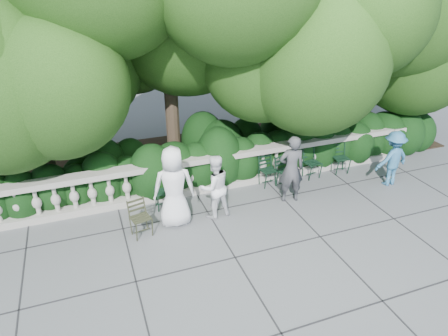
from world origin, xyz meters
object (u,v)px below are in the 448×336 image
object	(u,v)px
chair_b	(166,210)
chair_weathered	(145,238)
chair_e	(314,179)
chair_d	(288,188)
chair_c	(270,187)
person_older_blue	(392,159)
person_businessman	(174,187)
person_casual_man	(214,187)
chair_f	(342,175)
person_woman_grey	(291,169)

from	to	relation	value
chair_b	chair_weathered	xyz separation A→B (m)	(-0.68, -0.94, 0.00)
chair_e	chair_d	bearing A→B (deg)	-176.21
chair_c	chair_e	bearing A→B (deg)	-6.02
chair_e	person_older_blue	size ratio (longest dim) A/B	0.56
person_businessman	person_older_blue	world-z (taller)	person_businessman
chair_b	chair_d	xyz separation A→B (m)	(3.29, -0.05, 0.00)
person_casual_man	person_older_blue	bearing A→B (deg)	170.13
chair_b	chair_c	bearing A→B (deg)	2.37
chair_weathered	person_businessman	distance (m)	1.27
chair_c	chair_f	bearing A→B (deg)	-6.46
person_businessman	chair_f	bearing A→B (deg)	-163.86
chair_d	person_businessman	distance (m)	3.37
person_casual_man	person_older_blue	distance (m)	4.91
person_woman_grey	chair_d	bearing A→B (deg)	-105.26
person_woman_grey	person_older_blue	bearing A→B (deg)	-172.66
chair_f	person_older_blue	size ratio (longest dim) A/B	0.56
chair_weathered	person_older_blue	size ratio (longest dim) A/B	0.56
person_woman_grey	chair_c	bearing A→B (deg)	-66.69
person_woman_grey	person_casual_man	world-z (taller)	person_woman_grey
chair_d	person_older_blue	world-z (taller)	person_older_blue
chair_c	person_older_blue	distance (m)	3.29
chair_e	person_businessman	world-z (taller)	person_businessman
chair_b	chair_c	xyz separation A→B (m)	(2.87, 0.13, 0.00)
person_older_blue	person_businessman	bearing A→B (deg)	-5.66
person_businessman	chair_weathered	bearing A→B (deg)	31.50
person_casual_man	person_older_blue	world-z (taller)	person_casual_man
chair_d	person_woman_grey	xyz separation A→B (m)	(-0.27, -0.54, 0.87)
chair_e	person_older_blue	distance (m)	2.09
person_casual_man	chair_c	bearing A→B (deg)	-165.84
chair_b	person_woman_grey	size ratio (longest dim) A/B	0.48
chair_e	person_older_blue	xyz separation A→B (m)	(1.73, -0.90, 0.76)
chair_f	chair_b	bearing A→B (deg)	-172.54
person_older_blue	chair_d	bearing A→B (deg)	-19.26
chair_f	chair_c	bearing A→B (deg)	-174.47
chair_f	person_woman_grey	bearing A→B (deg)	-155.22
chair_d	person_older_blue	bearing A→B (deg)	-29.74
chair_c	person_woman_grey	xyz separation A→B (m)	(0.16, -0.72, 0.87)
person_businessman	person_woman_grey	size ratio (longest dim) A/B	1.09
chair_b	person_casual_man	distance (m)	1.43
chair_d	chair_e	distance (m)	0.93
chair_c	chair_f	xyz separation A→B (m)	(2.23, -0.03, 0.00)
chair_e	person_woman_grey	size ratio (longest dim) A/B	0.48
chair_f	person_businessman	xyz separation A→B (m)	(-4.99, -0.70, 0.94)
chair_b	person_woman_grey	bearing A→B (deg)	-11.29
person_casual_man	person_businessman	bearing A→B (deg)	-8.59
chair_b	person_businessman	distance (m)	1.12
chair_c	person_older_blue	world-z (taller)	person_older_blue
chair_e	person_casual_man	world-z (taller)	person_casual_man
chair_e	chair_weathered	world-z (taller)	same
chair_b	person_woman_grey	distance (m)	3.20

